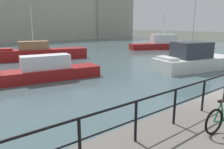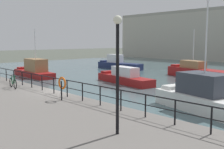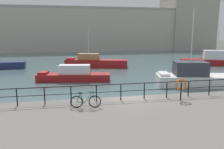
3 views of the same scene
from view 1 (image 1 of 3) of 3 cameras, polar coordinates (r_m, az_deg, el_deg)
ground_plane at (r=10.64m, az=25.29°, el=-9.51°), size 240.00×240.00×0.00m
water_basin at (r=35.75m, az=-23.50°, el=5.80°), size 80.00×60.00×0.01m
harbor_building at (r=58.80m, az=-23.43°, el=14.20°), size 78.59×12.03×15.54m
moored_red_daysailer at (r=25.97m, az=-18.03°, el=5.60°), size 9.67×4.52×5.97m
moored_small_launch at (r=20.23m, az=21.08°, el=3.77°), size 8.14×4.46×7.49m
moored_green_narrowboat at (r=36.48m, az=12.69°, el=8.08°), size 9.47×5.60×5.72m
moored_cabin_cruiser at (r=15.99m, az=-17.63°, el=0.89°), size 8.13×3.09×1.78m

